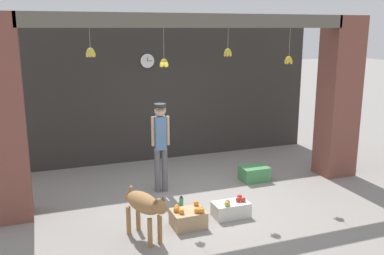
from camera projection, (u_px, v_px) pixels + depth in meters
The scene contains 12 objects.
ground_plane at pixel (199, 198), 7.87m from camera, with size 60.00×60.00×0.00m, color gray.
shop_back_wall at pixel (158, 90), 9.94m from camera, with size 7.73×0.12×3.30m, color #2D2B28.
shop_pillar_left at pixel (2, 120), 6.68m from camera, with size 0.70×0.60×3.30m, color brown.
shop_pillar_right at pixel (339, 98), 8.86m from camera, with size 0.70×0.60×3.30m, color brown.
storefront_awning at pixel (197, 22), 7.27m from camera, with size 5.83×0.24×0.92m.
dog at pixel (145, 205), 6.22m from camera, with size 0.54×1.02×0.78m.
shopkeeper at pixel (161, 140), 7.99m from camera, with size 0.34×0.29×1.71m.
fruit_crate_oranges at pixel (188, 218), 6.73m from camera, with size 0.52×0.42×0.34m.
fruit_crate_apples at pixel (231, 209), 7.10m from camera, with size 0.60×0.34×0.32m.
produce_box_green at pixel (254, 174), 8.77m from camera, with size 0.56×0.41×0.29m, color #42844C.
water_bottle at pixel (181, 203), 7.35m from camera, with size 0.07×0.07×0.25m.
wall_clock at pixel (147, 61), 9.63m from camera, with size 0.33×0.03×0.33m.
Camera 1 is at (-2.69, -6.87, 3.06)m, focal length 40.00 mm.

